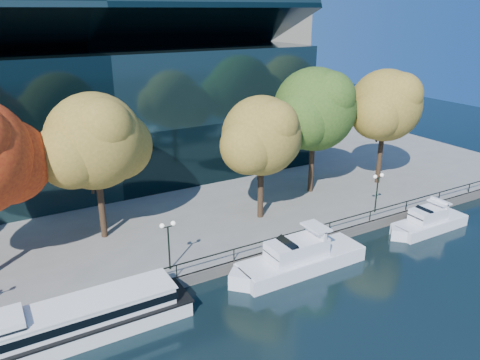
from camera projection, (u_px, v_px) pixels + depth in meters
ground at (255, 290)px, 35.70m from camera, size 160.00×160.00×0.00m
promenade at (118, 159)px, 65.11m from camera, size 90.00×67.08×1.00m
railing at (234, 249)px, 37.67m from camera, size 88.20×0.08×0.99m
convention_building at (90, 111)px, 56.75m from camera, size 50.00×24.57×21.43m
tour_boat at (77, 320)px, 30.19m from camera, size 15.63×3.49×2.97m
cruiser_near at (297, 258)px, 37.99m from camera, size 12.29×3.17×3.56m
cruiser_far at (427, 222)px, 44.94m from camera, size 9.08×2.52×2.96m
tree_2 at (97, 143)px, 38.99m from camera, size 10.17×8.34×12.90m
tree_3 at (263, 137)px, 43.17m from camera, size 9.26×7.59×11.89m
tree_4 at (316, 111)px, 49.26m from camera, size 10.99×9.01×13.65m
tree_5 at (387, 107)px, 52.04m from camera, size 10.00×8.20×13.10m
lamp_1 at (168, 235)px, 35.62m from camera, size 1.26×0.36×4.03m
lamp_2 at (378, 184)px, 45.94m from camera, size 1.26×0.36×4.03m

